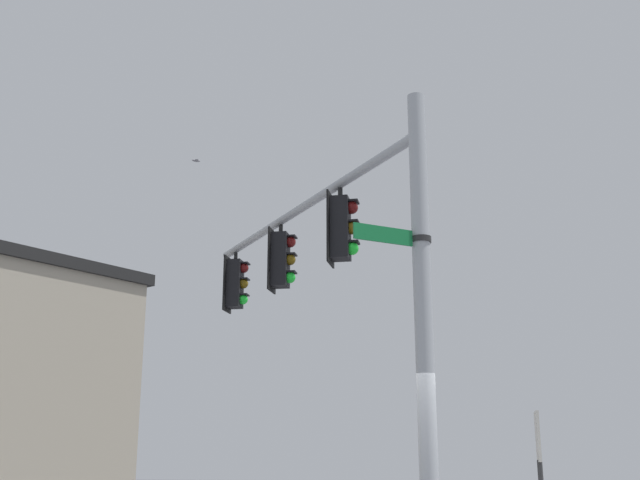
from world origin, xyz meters
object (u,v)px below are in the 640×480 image
object	(u,v)px
traffic_light_nearest_pole	(342,228)
historical_marker	(539,460)
bird_flying	(196,160)
traffic_light_mid_outer	(236,284)
street_name_sign	(403,237)
traffic_light_mid_inner	(281,260)

from	to	relation	value
traffic_light_nearest_pole	historical_marker	bearing A→B (deg)	102.59
traffic_light_nearest_pole	bird_flying	size ratio (longest dim) A/B	5.26
traffic_light_mid_outer	street_name_sign	world-z (taller)	traffic_light_mid_outer
traffic_light_nearest_pole	street_name_sign	world-z (taller)	traffic_light_nearest_pole
bird_flying	traffic_light_mid_outer	bearing A→B (deg)	87.54
bird_flying	historical_marker	distance (m)	10.19
traffic_light_mid_inner	historical_marker	distance (m)	5.91
traffic_light_mid_outer	street_name_sign	size ratio (longest dim) A/B	1.34
traffic_light_mid_inner	street_name_sign	distance (m)	4.80
traffic_light_mid_outer	bird_flying	distance (m)	3.16
street_name_sign	historical_marker	world-z (taller)	street_name_sign
traffic_light_nearest_pole	traffic_light_mid_inner	bearing A→B (deg)	-141.64
traffic_light_mid_inner	traffic_light_nearest_pole	bearing A→B (deg)	38.36
street_name_sign	bird_flying	distance (m)	8.71
traffic_light_mid_inner	bird_flying	size ratio (longest dim) A/B	5.26
street_name_sign	traffic_light_mid_inner	bearing A→B (deg)	-145.38
street_name_sign	historical_marker	xyz separation A→B (m)	(-2.65, 1.75, -2.92)
traffic_light_nearest_pole	traffic_light_mid_inner	distance (m)	2.43
traffic_light_mid_outer	historical_marker	size ratio (longest dim) A/B	0.62
traffic_light_nearest_pole	street_name_sign	xyz separation A→B (m)	(2.00, 1.19, -0.77)
traffic_light_mid_inner	historical_marker	world-z (taller)	traffic_light_mid_inner
traffic_light_mid_inner	street_name_sign	bearing A→B (deg)	34.62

